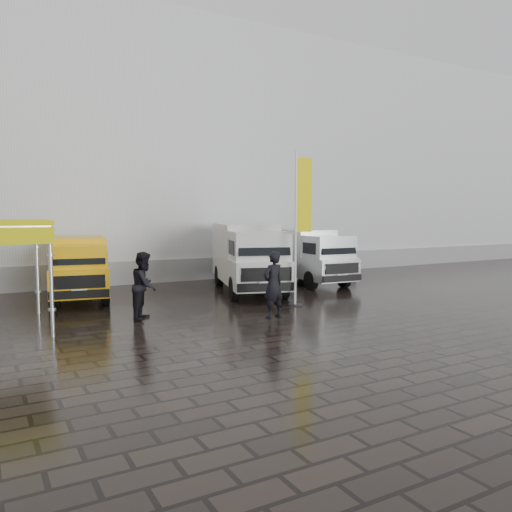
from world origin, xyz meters
The scene contains 10 objects.
ground centered at (0.00, 0.00, 0.00)m, with size 120.00×120.00×0.00m, color black.
exhibition_hall centered at (2.00, 16.00, 6.00)m, with size 44.00×16.00×12.00m, color silver.
hall_plinth centered at (2.00, 7.95, 0.50)m, with size 44.00×0.15×1.00m, color gray.
van_yellow centered at (-6.41, 5.06, 1.08)m, with size 1.81×4.70×2.17m, color yellow, non-canonical shape.
van_white centered at (-0.37, 3.78, 1.30)m, with size 2.00×6.01×2.61m, color silver, non-canonical shape.
van_silver centered at (2.90, 4.58, 1.16)m, with size 1.79×5.37×2.33m, color silver, non-canonical shape.
flagpole centered at (-0.24, 0.43, 2.80)m, with size 0.88×0.50×5.01m.
wheelie_bin centered at (7.79, 7.58, 0.47)m, with size 0.56×0.56×0.93m, color black.
person_front centered at (-2.07, -0.89, 0.97)m, with size 0.70×0.46×1.93m, color black.
person_tent centered at (-5.37, 0.76, 0.96)m, with size 0.93×0.73×1.92m, color black.
Camera 1 is at (-9.47, -13.10, 2.98)m, focal length 35.00 mm.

